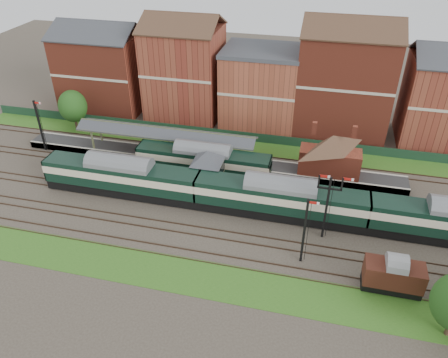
% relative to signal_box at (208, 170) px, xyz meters
% --- Properties ---
extents(ground, '(160.00, 160.00, 0.00)m').
position_rel_signal_box_xyz_m(ground, '(3.00, -3.25, -3.19)').
color(ground, '#473D33').
rests_on(ground, ground).
extents(grass_back, '(90.00, 4.50, 0.06)m').
position_rel_signal_box_xyz_m(grass_back, '(3.00, 12.75, -3.16)').
color(grass_back, '#2D6619').
rests_on(grass_back, ground).
extents(grass_front, '(90.00, 5.00, 0.06)m').
position_rel_signal_box_xyz_m(grass_front, '(3.00, -15.25, -3.16)').
color(grass_front, '#2D6619').
rests_on(grass_front, ground).
extents(fence, '(90.00, 0.12, 1.50)m').
position_rel_signal_box_xyz_m(fence, '(3.00, 14.75, -2.44)').
color(fence, '#193823').
rests_on(fence, ground).
extents(platform, '(55.00, 3.40, 1.00)m').
position_rel_signal_box_xyz_m(platform, '(-2.00, 6.50, -2.69)').
color(platform, '#2D2D2D').
rests_on(platform, ground).
extents(signal_box, '(5.40, 5.40, 6.00)m').
position_rel_signal_box_xyz_m(signal_box, '(0.00, 0.00, 0.00)').
color(signal_box, '#5D7352').
rests_on(signal_box, ground).
extents(brick_hut, '(3.20, 2.64, 2.94)m').
position_rel_signal_box_xyz_m(brick_hut, '(8.00, 0.00, -2.00)').
color(brick_hut, maroon).
rests_on(brick_hut, ground).
extents(station_building, '(8.10, 8.10, 5.90)m').
position_rel_signal_box_xyz_m(station_building, '(15.00, 6.50, 0.76)').
color(station_building, '#993B27').
rests_on(station_building, platform).
extents(canopy, '(26.00, 3.89, 4.08)m').
position_rel_signal_box_xyz_m(canopy, '(-8.00, 6.50, 1.39)').
color(canopy, '#505938').
rests_on(canopy, platform).
extents(semaphore_bracket, '(3.60, 0.25, 8.18)m').
position_rel_signal_box_xyz_m(semaphore_bracket, '(15.04, -5.75, 1.44)').
color(semaphore_bracket, black).
rests_on(semaphore_bracket, ground).
extents(semaphore_platform_end, '(1.23, 0.25, 8.00)m').
position_rel_signal_box_xyz_m(semaphore_platform_end, '(-26.98, 4.75, 0.96)').
color(semaphore_platform_end, black).
rests_on(semaphore_platform_end, ground).
extents(semaphore_siding, '(1.23, 0.25, 8.00)m').
position_rel_signal_box_xyz_m(semaphore_siding, '(13.02, -10.25, 0.96)').
color(semaphore_siding, black).
rests_on(semaphore_siding, ground).
extents(town_backdrop, '(69.00, 10.00, 16.00)m').
position_rel_signal_box_xyz_m(town_backdrop, '(2.82, 21.75, 3.81)').
color(town_backdrop, '#993B27').
rests_on(town_backdrop, ground).
extents(dmu_train, '(60.52, 3.18, 4.65)m').
position_rel_signal_box_xyz_m(dmu_train, '(9.67, -3.25, -0.49)').
color(dmu_train, black).
rests_on(dmu_train, ground).
extents(platform_railcar, '(18.32, 2.89, 4.22)m').
position_rel_signal_box_xyz_m(platform_railcar, '(-1.55, 3.25, -0.73)').
color(platform_railcar, black).
rests_on(platform_railcar, ground).
extents(goods_van_a, '(5.58, 2.42, 3.39)m').
position_rel_signal_box_xyz_m(goods_van_a, '(21.89, -12.25, -1.25)').
color(goods_van_a, black).
rests_on(goods_van_a, ground).
extents(tree_back, '(4.55, 4.55, 6.64)m').
position_rel_signal_box_xyz_m(tree_back, '(-25.96, 12.28, 0.82)').
color(tree_back, '#382619').
rests_on(tree_back, ground).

